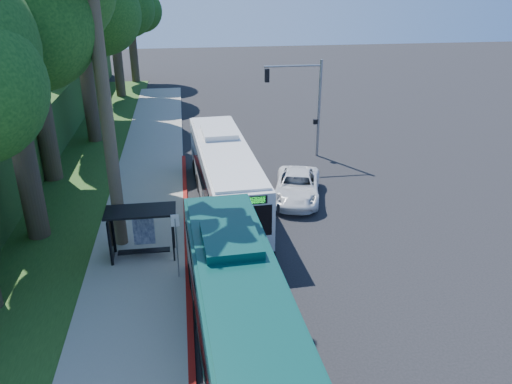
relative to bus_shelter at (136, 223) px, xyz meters
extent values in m
plane|color=black|center=(7.26, 2.86, -1.81)|extent=(140.00, 140.00, 0.00)
cube|color=gray|center=(-0.04, 2.86, -1.75)|extent=(4.50, 70.00, 0.12)
cube|color=maroon|center=(2.26, -1.14, -1.74)|extent=(0.25, 30.00, 0.13)
cube|color=#234719|center=(-5.74, 7.86, -1.78)|extent=(8.00, 70.00, 0.06)
cube|color=black|center=(0.26, -0.14, 0.69)|extent=(3.20, 1.50, 0.10)
cube|color=black|center=(-1.19, -0.14, -0.61)|extent=(0.06, 1.30, 2.20)
cube|color=navy|center=(0.26, 0.56, -0.56)|extent=(1.00, 0.12, 1.70)
cube|color=black|center=(0.26, -0.24, -1.36)|extent=(2.40, 0.40, 0.06)
cube|color=black|center=(-1.14, 0.46, -0.61)|extent=(0.08, 0.08, 2.40)
cube|color=black|center=(1.66, 0.46, -0.61)|extent=(0.08, 0.08, 2.40)
cube|color=black|center=(-1.14, -0.74, -0.61)|extent=(0.08, 0.08, 2.40)
cube|color=black|center=(1.66, -0.74, -0.61)|extent=(0.08, 0.08, 2.40)
cylinder|color=gray|center=(1.86, -2.14, -0.31)|extent=(0.06, 0.06, 3.00)
cube|color=white|center=(1.86, -2.14, 1.09)|extent=(0.35, 0.04, 0.55)
cylinder|color=gray|center=(12.06, 12.86, 1.69)|extent=(0.20, 0.20, 7.00)
cylinder|color=gray|center=(10.06, 12.86, 4.79)|extent=(4.00, 0.14, 0.14)
cube|color=black|center=(8.26, 12.86, 4.19)|extent=(0.30, 0.30, 0.90)
cube|color=black|center=(11.81, 12.86, 0.79)|extent=(0.25, 0.25, 0.35)
cylinder|color=#4C3F2D|center=(-0.94, 1.36, 4.69)|extent=(0.60, 0.60, 13.00)
cylinder|color=#382B1E|center=(-5.24, 2.86, 3.44)|extent=(1.10, 1.10, 10.50)
sphere|color=#113E10|center=(-3.64, 1.66, 8.69)|extent=(5.60, 5.60, 5.60)
cylinder|color=#382B1E|center=(-6.24, 10.86, 4.14)|extent=(1.18, 1.18, 11.90)
cylinder|color=#382B1E|center=(-4.74, 18.86, 3.09)|extent=(1.06, 1.06, 9.80)
sphere|color=#113E10|center=(-3.06, 17.60, 7.99)|extent=(5.88, 5.88, 5.88)
sphere|color=#113E10|center=(-6.21, 20.33, 8.27)|extent=(5.46, 5.46, 5.46)
cylinder|color=#382B1E|center=(-6.74, 26.86, 3.79)|extent=(1.14, 1.14, 11.20)
cylinder|color=#382B1E|center=(-4.24, 34.86, 2.74)|extent=(1.02, 1.02, 9.10)
sphere|color=#113E10|center=(-2.64, 33.66, 7.29)|extent=(5.60, 5.60, 5.60)
sphere|color=#113E10|center=(-5.64, 36.26, 7.55)|extent=(5.20, 5.20, 5.20)
cylinder|color=#382B1E|center=(-3.24, 42.86, 2.39)|extent=(0.98, 0.98, 8.40)
sphere|color=#113E10|center=(-3.24, 42.86, 7.55)|extent=(7.00, 7.00, 7.00)
sphere|color=#113E10|center=(-1.84, 41.81, 6.59)|extent=(4.90, 4.90, 4.90)
sphere|color=#113E10|center=(-4.47, 44.08, 6.83)|extent=(4.55, 4.55, 4.55)
cube|color=silver|center=(4.58, 5.22, 0.14)|extent=(3.49, 13.29, 3.13)
cube|color=black|center=(4.58, 5.22, -1.48)|extent=(3.52, 13.36, 0.38)
cube|color=black|center=(4.55, 5.77, 0.44)|extent=(3.40, 10.40, 1.21)
cube|color=black|center=(4.93, -1.29, 0.39)|extent=(2.46, 0.26, 1.54)
cube|color=black|center=(4.24, 11.74, 0.50)|extent=(2.24, 0.25, 1.10)
cube|color=#19E533|center=(4.93, -1.30, 1.43)|extent=(1.82, 0.21, 0.31)
cube|color=silver|center=(4.58, 5.22, 1.76)|extent=(3.23, 12.62, 0.13)
cube|color=silver|center=(4.47, 7.41, 1.95)|extent=(2.10, 2.84, 0.38)
cylinder|color=black|center=(3.54, 0.95, -1.26)|extent=(0.39, 1.11, 1.10)
cylinder|color=black|center=(6.07, 1.08, -1.26)|extent=(0.39, 1.11, 1.10)
cylinder|color=black|center=(3.05, 10.15, -1.26)|extent=(0.39, 1.11, 1.10)
cylinder|color=black|center=(5.58, 10.29, -1.26)|extent=(0.39, 1.11, 1.10)
cube|color=#0A3934|center=(3.98, -7.84, 0.15)|extent=(3.44, 13.33, 3.14)
cube|color=black|center=(3.98, -7.84, -1.48)|extent=(3.47, 13.39, 0.39)
cube|color=black|center=(3.95, -7.29, 0.45)|extent=(3.36, 10.43, 1.21)
cube|color=black|center=(3.66, -1.30, 0.51)|extent=(2.25, 0.24, 1.10)
cube|color=#0A3934|center=(3.98, -7.84, 1.77)|extent=(3.18, 12.66, 0.13)
cube|color=#0A3934|center=(3.87, -5.64, 1.96)|extent=(2.09, 2.84, 0.39)
cylinder|color=black|center=(2.47, -2.89, -1.26)|extent=(0.38, 1.12, 1.10)
cylinder|color=black|center=(5.01, -2.77, -1.26)|extent=(0.38, 1.12, 1.10)
imported|color=silver|center=(8.91, 5.56, -1.02)|extent=(4.00, 6.13, 1.57)
camera|label=1|loc=(2.52, -21.13, 10.64)|focal=35.00mm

